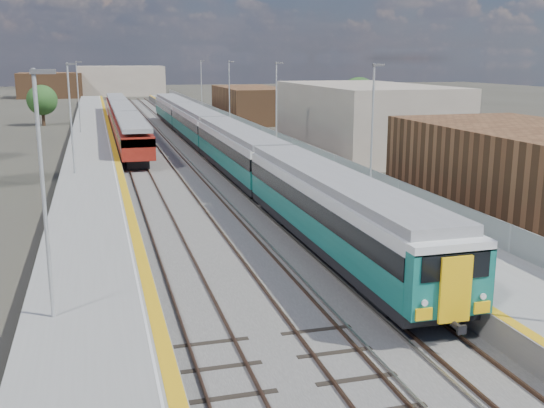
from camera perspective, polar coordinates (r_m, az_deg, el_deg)
name	(u,v)px	position (r m, az deg, el deg)	size (l,w,h in m)	color
ground	(189,151)	(62.65, -7.47, 4.75)	(320.00, 320.00, 0.00)	#47443A
ballast_bed	(163,148)	(64.84, -9.76, 4.97)	(10.50, 155.00, 0.06)	#565451
tracks	(167,145)	(66.55, -9.40, 5.25)	(8.96, 160.00, 0.17)	#4C3323
platform_right	(236,140)	(65.93, -3.23, 5.71)	(4.70, 155.00, 8.52)	slate
platform_left	(92,146)	(64.46, -15.82, 5.06)	(4.30, 155.00, 8.52)	slate
buildings	(46,49)	(150.35, -19.63, 12.92)	(72.00, 185.50, 40.00)	brown
green_train	(214,134)	(56.87, -5.19, 6.23)	(2.85, 79.33, 3.14)	black
red_train	(123,118)	(77.23, -13.24, 7.53)	(2.67, 54.21, 3.37)	black
tree_c	(42,100)	(90.71, -19.92, 8.75)	(3.98, 3.98, 5.39)	#382619
tree_d	(358,99)	(75.74, 7.76, 9.34)	(4.93, 4.93, 6.69)	#382619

